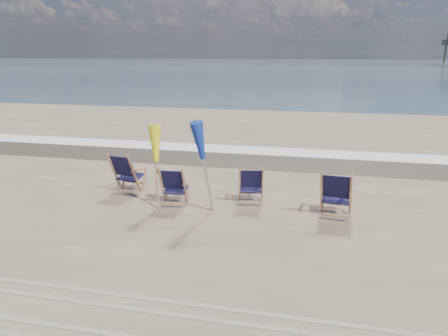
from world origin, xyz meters
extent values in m
plane|color=#3E5768|center=(0.00, 128.00, 0.00)|extent=(400.00, 400.00, 0.00)
cube|color=silver|center=(0.00, 8.30, 0.00)|extent=(200.00, 1.40, 0.01)
cube|color=#42362A|center=(0.00, 6.80, 0.00)|extent=(200.00, 2.60, 0.00)
cylinder|color=#AC744D|center=(-1.48, 1.61, 0.97)|extent=(0.06, 0.06, 1.95)
cone|color=yellow|center=(-1.48, 1.61, 1.47)|extent=(0.30, 0.30, 0.85)
cylinder|color=#A5A5AD|center=(-0.26, 1.51, 1.07)|extent=(0.06, 0.06, 2.15)
cone|color=navy|center=(-0.26, 1.51, 1.67)|extent=(0.30, 0.30, 0.85)
camera|label=1|loc=(2.29, -7.59, 3.57)|focal=35.00mm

